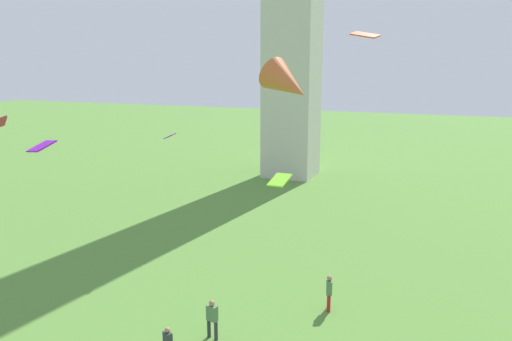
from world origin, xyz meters
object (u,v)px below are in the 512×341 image
Objects in this scene: person_1 at (212,317)px; person_4 at (329,291)px; kite_flying_0 at (365,35)px; kite_flying_1 at (280,180)px; kite_flying_2 at (170,136)px; kite_flying_3 at (42,146)px; kite_flying_5 at (288,84)px.

person_1 is 1.01× the size of person_4.
kite_flying_0 is 1.11× the size of kite_flying_1.
kite_flying_2 is at bearing 142.18° from person_1.
kite_flying_3 is at bearing -96.00° from kite_flying_2.
kite_flying_0 reaches higher than kite_flying_2.
person_4 is 1.70× the size of kite_flying_2.
person_1 is at bearing -58.24° from person_4.
kite_flying_3 is 0.77× the size of kite_flying_5.
person_4 is 1.39× the size of kite_flying_1.
kite_flying_0 reaches higher than person_4.
person_1 is 15.09m from kite_flying_0.
person_1 is 1.26× the size of kite_flying_0.
kite_flying_2 reaches higher than person_1.
kite_flying_5 is (19.93, -8.89, 4.73)m from kite_flying_3.
kite_flying_2 is 9.11m from kite_flying_3.
kite_flying_1 is (1.41, 4.80, 5.17)m from person_1.
kite_flying_2 is 0.59× the size of kite_flying_3.
kite_flying_1 is (-2.71, 0.43, 5.17)m from person_4.
kite_flying_1 is at bearing 48.08° from kite_flying_2.
kite_flying_3 is at bearing -168.12° from kite_flying_0.
kite_flying_1 is at bearing 87.18° from person_1.
kite_flying_5 reaches higher than kite_flying_3.
kite_flying_2 is at bearing -73.48° from kite_flying_3.
person_1 is 1.39× the size of kite_flying_1.
kite_flying_5 is (2.29, -6.07, 4.90)m from kite_flying_1.
kite_flying_3 is (-20.36, 3.25, 5.35)m from person_4.
kite_flying_5 is (11.00, -10.39, 3.78)m from kite_flying_2.
kite_flying_5 reaches higher than kite_flying_2.
person_4 is at bearing -89.21° from kite_flying_0.
kite_flying_2 is at bearing -175.12° from kite_flying_0.
kite_flying_0 is at bearing -42.97° from kite_flying_1.
kite_flying_3 reaches higher than person_4.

